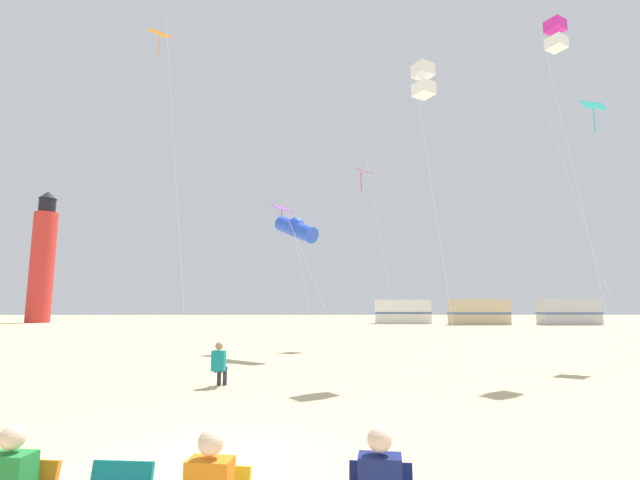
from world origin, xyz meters
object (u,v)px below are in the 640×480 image
object	(u,v)px
kite_tube_blue	(296,228)
lighthouse_distant	(43,260)
kite_flyer_standing	(219,363)
kite_box_white	(423,81)
kite_box_magenta	(556,36)
rv_van_white	(403,312)
kite_diamond_violet	(283,213)
kite_diamond_scarlet	(363,177)
kite_diamond_cyan	(592,116)
kite_diamond_orange	(161,49)
rv_van_tan	(479,312)
rv_van_silver	(569,312)

from	to	relation	value
kite_tube_blue	lighthouse_distant	world-z (taller)	lighthouse_distant
kite_flyer_standing	kite_box_white	bearing A→B (deg)	-152.72
kite_box_magenta	rv_van_white	bearing A→B (deg)	88.12
kite_diamond_violet	kite_diamond_scarlet	bearing A→B (deg)	25.56
kite_box_magenta	kite_diamond_scarlet	world-z (taller)	kite_box_magenta
kite_diamond_cyan	kite_box_magenta	bearing A→B (deg)	-139.92
kite_diamond_orange	rv_van_tan	size ratio (longest dim) A/B	2.17
kite_diamond_orange	kite_diamond_scarlet	distance (m)	11.85
kite_tube_blue	kite_diamond_violet	bearing A→B (deg)	105.71
kite_diamond_orange	kite_box_white	size ratio (longest dim) A/B	1.36
kite_diamond_orange	rv_van_tan	distance (m)	43.20
kite_diamond_cyan	rv_van_silver	distance (m)	38.38
kite_diamond_orange	rv_van_white	bearing A→B (deg)	64.75
kite_box_white	kite_box_magenta	world-z (taller)	kite_box_magenta
kite_flyer_standing	kite_tube_blue	bearing A→B (deg)	-96.99
kite_diamond_orange	rv_van_silver	bearing A→B (deg)	43.08
rv_van_tan	kite_diamond_violet	bearing A→B (deg)	-126.53
kite_flyer_standing	kite_box_white	size ratio (longest dim) A/B	0.11
kite_flyer_standing	lighthouse_distant	bearing A→B (deg)	-49.23
rv_van_tan	lighthouse_distant	bearing A→B (deg)	170.90
kite_box_magenta	rv_van_white	xyz separation A→B (m)	(1.28, 39.05, -10.85)
kite_diamond_cyan	kite_tube_blue	distance (m)	13.30
lighthouse_distant	kite_box_magenta	bearing A→B (deg)	-43.99
kite_flyer_standing	kite_diamond_scarlet	world-z (taller)	kite_diamond_scarlet
kite_flyer_standing	kite_diamond_scarlet	size ratio (longest dim) A/B	0.12
lighthouse_distant	rv_van_white	bearing A→B (deg)	-4.15
lighthouse_distant	rv_van_silver	size ratio (longest dim) A/B	2.56
kite_tube_blue	rv_van_tan	size ratio (longest dim) A/B	0.95
kite_diamond_scarlet	kite_tube_blue	bearing A→B (deg)	-125.60
kite_diamond_scarlet	rv_van_white	world-z (taller)	kite_diamond_scarlet
rv_van_white	kite_box_white	bearing A→B (deg)	-96.42
kite_flyer_standing	kite_diamond_violet	size ratio (longest dim) A/B	0.16
kite_box_white	rv_van_white	distance (m)	41.53
kite_box_white	lighthouse_distant	bearing A→B (deg)	131.57
kite_flyer_standing	kite_diamond_violet	bearing A→B (deg)	-89.22
kite_diamond_cyan	kite_tube_blue	world-z (taller)	kite_diamond_cyan
kite_diamond_orange	rv_van_tan	xyz separation A→B (m)	(25.09, 33.12, -11.82)
kite_diamond_orange	lighthouse_distant	world-z (taller)	lighthouse_distant
kite_box_white	kite_box_magenta	size ratio (longest dim) A/B	0.81
kite_box_magenta	rv_van_tan	xyz separation A→B (m)	(9.23, 35.82, -10.85)
kite_diamond_scarlet	lighthouse_distant	size ratio (longest dim) A/B	0.58
rv_van_white	rv_van_silver	xyz separation A→B (m)	(17.93, -3.55, 0.00)
kite_tube_blue	lighthouse_distant	size ratio (longest dim) A/B	0.37
kite_tube_blue	rv_van_white	xyz separation A→B (m)	(11.23, 35.18, -4.09)
kite_diamond_orange	kite_box_white	distance (m)	11.65
kite_diamond_orange	rv_van_silver	xyz separation A→B (m)	(35.08, 32.80, -11.82)
kite_flyer_standing	lighthouse_distant	xyz separation A→B (m)	(-32.22, 45.86, 7.22)
lighthouse_distant	kite_diamond_orange	bearing A→B (deg)	-54.78
kite_box_magenta	kite_diamond_violet	distance (m)	13.80
kite_diamond_scarlet	rv_van_silver	distance (m)	37.92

